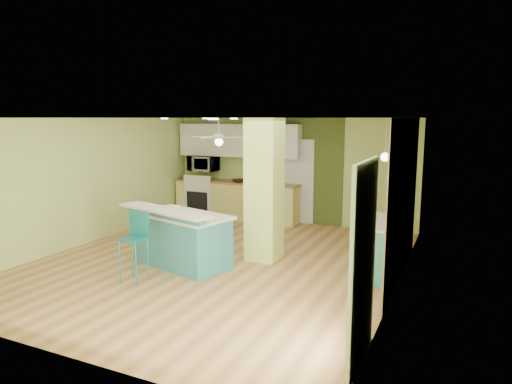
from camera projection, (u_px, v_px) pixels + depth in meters
floor at (219, 262)px, 8.02m from camera, size 6.00×7.00×0.01m
ceiling at (217, 117)px, 7.61m from camera, size 6.00×7.00×0.01m
wall_back at (290, 170)px, 10.95m from camera, size 6.00×0.01×2.50m
wall_front at (49, 241)px, 4.68m from camera, size 6.00×0.01×2.50m
wall_left at (86, 181)px, 9.07m from camera, size 0.01×7.00×2.50m
wall_right at (400, 206)px, 6.57m from camera, size 0.01×7.00×2.50m
wood_panel at (404, 199)px, 7.11m from camera, size 0.02×3.40×2.50m
olive_accent at (298, 171)px, 10.85m from camera, size 2.20×0.02×2.50m
interior_door at (297, 181)px, 10.87m from camera, size 0.82×0.05×2.00m
french_door at (363, 265)px, 4.55m from camera, size 0.04×1.08×2.10m
column at (264, 190)px, 7.99m from camera, size 0.55×0.55×2.50m
kitchen_run at (237, 200)px, 11.35m from camera, size 3.25×0.63×0.94m
stove at (204, 198)px, 11.73m from camera, size 0.76×0.66×1.08m
upper_cabinets at (238, 140)px, 11.22m from camera, size 3.20×0.34×0.80m
microwave at (203, 163)px, 11.60m from camera, size 0.70×0.48×0.39m
ceiling_fan at (219, 137)px, 9.93m from camera, size 1.41×1.41×0.61m
pendant_lamp at (385, 157)px, 7.28m from camera, size 0.14×0.14×0.69m
wall_decor at (405, 178)px, 7.25m from camera, size 0.03×0.90×0.70m
peninsula at (182, 238)px, 7.73m from camera, size 2.03×1.48×1.04m
bar_stool at (136, 235)px, 6.99m from camera, size 0.37×0.37×1.07m
side_counter at (382, 247)px, 7.32m from camera, size 0.58×1.37×0.88m
fruit_bowl at (238, 181)px, 11.17m from camera, size 0.37×0.37×0.07m
canister at (176, 210)px, 7.60m from camera, size 0.15×0.15×0.15m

